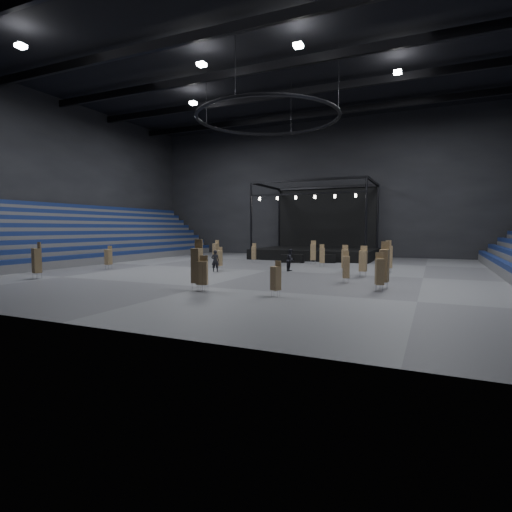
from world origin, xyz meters
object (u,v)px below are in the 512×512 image
at_px(chair_stack_12, 389,256).
at_px(man_center, 215,261).
at_px(chair_stack_7, 216,250).
at_px(chair_stack_11, 108,257).
at_px(chair_stack_4, 203,272).
at_px(crew_member, 291,260).
at_px(chair_stack_1, 322,255).
at_px(chair_stack_6, 219,258).
at_px(chair_stack_10, 254,253).
at_px(chair_stack_13, 37,260).
at_px(chair_stack_9, 380,271).
at_px(chair_stack_3, 363,261).
at_px(stage, 318,246).
at_px(chair_stack_8, 313,252).
at_px(flight_case_left, 287,259).
at_px(chair_stack_5, 276,278).
at_px(flight_case_mid, 298,259).
at_px(chair_stack_15, 346,267).
at_px(chair_stack_0, 345,258).
at_px(flight_case_right, 329,259).
at_px(chair_stack_16, 384,265).
at_px(chair_stack_2, 197,265).
at_px(chair_stack_14, 202,272).

distance_m(chair_stack_12, man_center, 14.49).
bearing_deg(chair_stack_7, chair_stack_11, -94.98).
bearing_deg(chair_stack_4, crew_member, 65.01).
height_order(chair_stack_1, chair_stack_6, chair_stack_1).
xyz_separation_m(chair_stack_10, chair_stack_13, (-8.79, -18.90, 0.29)).
bearing_deg(man_center, chair_stack_1, -150.41).
bearing_deg(chair_stack_9, chair_stack_11, 153.14).
bearing_deg(chair_stack_3, stage, 118.84).
bearing_deg(chair_stack_4, chair_stack_8, 66.90).
height_order(flight_case_left, chair_stack_10, chair_stack_10).
height_order(chair_stack_6, chair_stack_7, chair_stack_7).
xyz_separation_m(chair_stack_4, crew_member, (1.03, 12.46, -0.15)).
distance_m(chair_stack_4, chair_stack_11, 16.27).
xyz_separation_m(chair_stack_9, chair_stack_12, (-0.55, 10.45, 0.17)).
height_order(chair_stack_5, man_center, chair_stack_5).
bearing_deg(chair_stack_6, chair_stack_5, -37.84).
bearing_deg(stage, chair_stack_3, -64.51).
relative_size(flight_case_mid, chair_stack_5, 0.70).
xyz_separation_m(chair_stack_15, crew_member, (-5.87, 5.57, -0.15)).
bearing_deg(chair_stack_8, chair_stack_0, -66.36).
relative_size(flight_case_right, chair_stack_4, 0.64).
xyz_separation_m(chair_stack_6, crew_member, (6.03, 1.74, -0.11)).
height_order(flight_case_right, chair_stack_8, chair_stack_8).
xyz_separation_m(flight_case_left, chair_stack_9, (11.54, -16.21, 0.76)).
height_order(flight_case_left, chair_stack_16, chair_stack_16).
relative_size(chair_stack_2, chair_stack_9, 1.33).
bearing_deg(chair_stack_14, flight_case_mid, 89.80).
bearing_deg(chair_stack_0, man_center, -166.36).
bearing_deg(crew_member, chair_stack_5, -164.37).
distance_m(chair_stack_6, chair_stack_15, 12.50).
bearing_deg(chair_stack_7, chair_stack_1, 11.17).
distance_m(stage, chair_stack_7, 13.11).
bearing_deg(chair_stack_7, chair_stack_4, -45.00).
relative_size(chair_stack_1, chair_stack_13, 0.80).
bearing_deg(man_center, chair_stack_13, 26.93).
height_order(stage, chair_stack_9, stage).
xyz_separation_m(stage, chair_stack_3, (8.32, -17.46, -0.20)).
relative_size(chair_stack_4, chair_stack_14, 1.01).
height_order(flight_case_right, chair_stack_6, chair_stack_6).
distance_m(chair_stack_1, crew_member, 5.17).
height_order(chair_stack_5, chair_stack_16, chair_stack_16).
bearing_deg(man_center, stage, -119.57).
height_order(chair_stack_12, chair_stack_13, chair_stack_12).
bearing_deg(chair_stack_9, flight_case_right, 93.25).
distance_m(chair_stack_2, chair_stack_5, 5.10).
relative_size(stage, chair_stack_12, 5.20).
height_order(chair_stack_12, man_center, chair_stack_12).
bearing_deg(flight_case_right, chair_stack_9, -67.45).
xyz_separation_m(chair_stack_1, chair_stack_6, (-7.48, -6.70, -0.05)).
xyz_separation_m(stage, chair_stack_13, (-13.22, -28.22, -0.08)).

